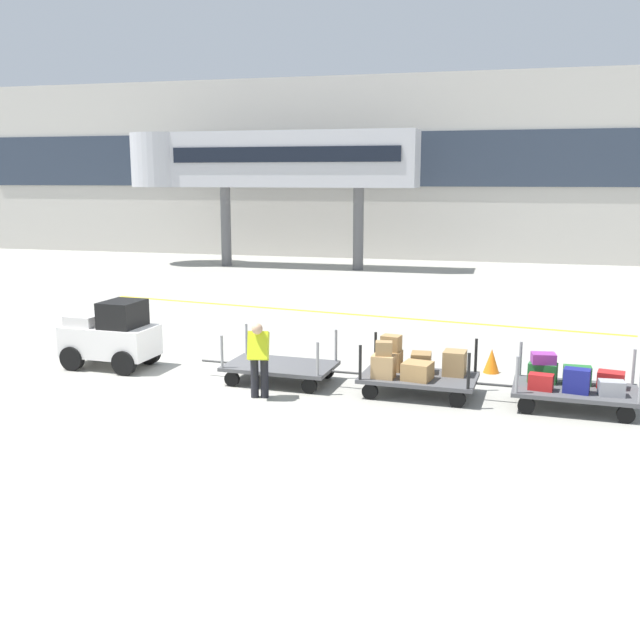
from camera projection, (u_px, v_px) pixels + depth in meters
ground_plane at (202, 383)px, 15.70m from camera, size 120.00×120.00×0.00m
apron_lead_line at (342, 313)px, 23.65m from camera, size 17.46×2.86×0.01m
terminal_building at (392, 169)px, 39.48m from camera, size 50.20×2.51×9.57m
jet_bridge at (257, 161)px, 35.08m from camera, size 14.24×3.00×6.47m
baggage_tug at (111, 336)px, 16.85m from camera, size 2.16×1.34×1.58m
baggage_cart_lead at (280, 367)px, 15.68m from camera, size 3.04×1.54×1.10m
baggage_cart_middle at (415, 369)px, 14.79m from camera, size 3.04×1.54×1.14m
baggage_cart_tail at (573, 384)px, 13.89m from camera, size 3.04×1.54×1.10m
baggage_handler at (259, 356)px, 14.44m from camera, size 0.47×0.49×1.56m
safety_cone_near at (492, 361)px, 16.47m from camera, size 0.36×0.36×0.55m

